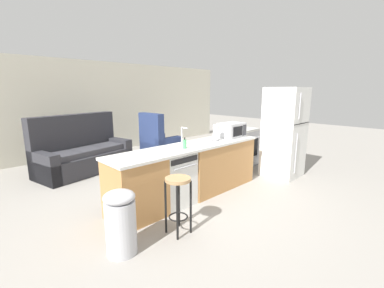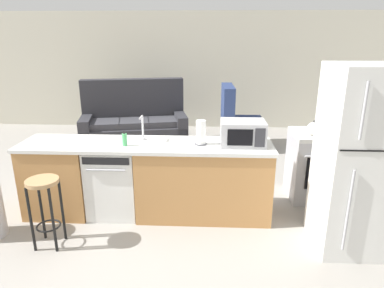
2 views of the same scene
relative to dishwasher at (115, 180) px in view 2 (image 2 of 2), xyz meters
The scene contains 14 objects.
ground_plane 0.49m from the dishwasher, ahead, with size 24.00×24.00×0.00m, color gray.
wall_back 4.33m from the dishwasher, 82.54° to the left, with size 10.00×0.06×2.60m.
kitchen_counter 0.49m from the dishwasher, ahead, with size 2.94×0.66×0.90m.
dishwasher is the anchor object (origin of this frame).
stove_range 2.66m from the dishwasher, 11.91° to the left, with size 0.76×0.68×0.90m.
refrigerator 2.71m from the dishwasher, 11.93° to the right, with size 0.72×0.73×1.86m.
microwave 1.63m from the dishwasher, ahead, with size 0.50×0.37×0.28m.
sink_faucet 0.71m from the dishwasher, 21.21° to the left, with size 0.07×0.18×0.30m.
paper_towel_roll 1.21m from the dishwasher, ahead, with size 0.14×0.14×0.28m.
soap_bottle 0.59m from the dishwasher, 29.87° to the right, with size 0.06×0.06×0.18m.
kettle 2.53m from the dishwasher, ahead, with size 0.21×0.17×0.19m.
bar_stool 0.90m from the dishwasher, 125.40° to the right, with size 0.32×0.32×0.74m.
couch 2.78m from the dishwasher, 97.12° to the left, with size 2.14×1.30×1.27m.
armchair 3.13m from the dishwasher, 57.49° to the left, with size 0.82×0.87×1.20m.
Camera 2 is at (0.87, -3.75, 2.11)m, focal length 32.00 mm.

